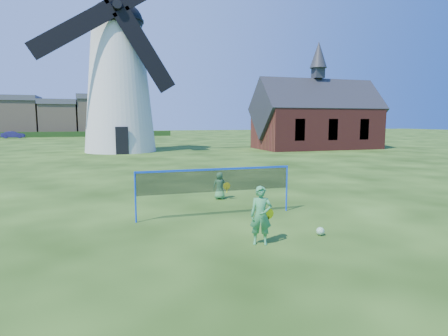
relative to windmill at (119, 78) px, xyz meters
name	(u,v)px	position (x,y,z in m)	size (l,w,h in m)	color
ground	(223,217)	(2.15, -27.38, -7.21)	(220.00, 220.00, 0.00)	black
windmill	(119,78)	(0.00, 0.00, 0.00)	(15.22, 6.85, 20.84)	white
chapel	(317,119)	(20.74, -2.13, -3.97)	(13.60, 6.59, 11.50)	maroon
badminton_net	(216,181)	(1.96, -27.25, -6.07)	(5.05, 0.05, 1.55)	blue
player_girl	(261,215)	(2.27, -30.21, -6.48)	(0.73, 0.52, 1.46)	#3A9152
player_boy	(220,186)	(2.85, -24.75, -6.68)	(0.66, 0.50, 1.06)	#479451
play_ball	(320,231)	(4.07, -30.02, -7.10)	(0.22, 0.22, 0.22)	green
hedge	(0,135)	(-19.85, 38.62, -6.71)	(62.00, 0.80, 1.00)	#193814
car_right	(13,135)	(-17.04, 35.26, -6.60)	(1.29, 3.70, 1.22)	navy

